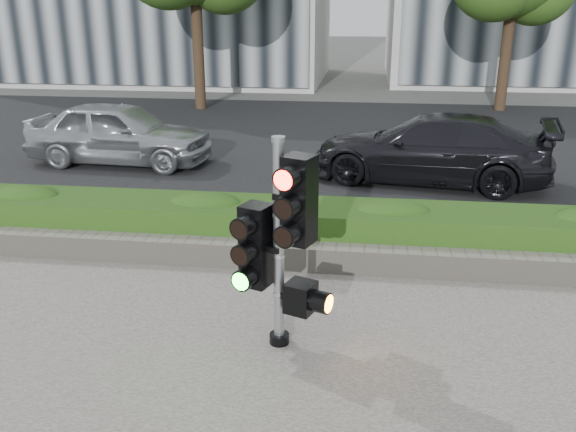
{
  "coord_description": "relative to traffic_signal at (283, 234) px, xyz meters",
  "views": [
    {
      "loc": [
        1.07,
        -5.66,
        3.47
      ],
      "look_at": [
        0.26,
        0.6,
        1.24
      ],
      "focal_mm": 38.0,
      "sensor_mm": 36.0,
      "label": 1
    }
  ],
  "objects": [
    {
      "name": "car_dark",
      "position": [
        2.07,
        6.48,
        -0.57
      ],
      "size": [
        4.95,
        2.75,
        1.36
      ],
      "primitive_type": "imported",
      "rotation": [
        0.0,
        0.0,
        -1.76
      ],
      "color": "black",
      "rests_on": "road"
    },
    {
      "name": "curb",
      "position": [
        -0.29,
        3.18,
        -1.2
      ],
      "size": [
        60.0,
        0.25,
        0.12
      ],
      "primitive_type": "cube",
      "color": "gray",
      "rests_on": "ground"
    },
    {
      "name": "stone_wall",
      "position": [
        -0.29,
        1.93,
        -1.06
      ],
      "size": [
        12.0,
        0.32,
        0.34
      ],
      "primitive_type": "cube",
      "color": "gray",
      "rests_on": "sidewalk"
    },
    {
      "name": "traffic_signal",
      "position": [
        0.0,
        0.0,
        0.0
      ],
      "size": [
        0.83,
        0.69,
        2.23
      ],
      "rotation": [
        0.0,
        0.0,
        -0.37
      ],
      "color": "black",
      "rests_on": "sidewalk"
    },
    {
      "name": "hedge",
      "position": [
        -0.29,
        2.58,
        -0.89
      ],
      "size": [
        12.0,
        1.0,
        0.68
      ],
      "primitive_type": "cube",
      "color": "#447724",
      "rests_on": "sidewalk"
    },
    {
      "name": "ground",
      "position": [
        -0.29,
        0.03,
        -1.26
      ],
      "size": [
        120.0,
        120.0,
        0.0
      ],
      "primitive_type": "plane",
      "color": "#51514C",
      "rests_on": "ground"
    },
    {
      "name": "road",
      "position": [
        -0.29,
        10.03,
        -1.25
      ],
      "size": [
        60.0,
        13.0,
        0.02
      ],
      "primitive_type": "cube",
      "color": "black",
      "rests_on": "ground"
    },
    {
      "name": "car_silver",
      "position": [
        -4.62,
        7.09,
        -0.55
      ],
      "size": [
        4.17,
        1.91,
        1.39
      ],
      "primitive_type": "imported",
      "rotation": [
        0.0,
        0.0,
        1.5
      ],
      "color": "#ADAEB4",
      "rests_on": "road"
    }
  ]
}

